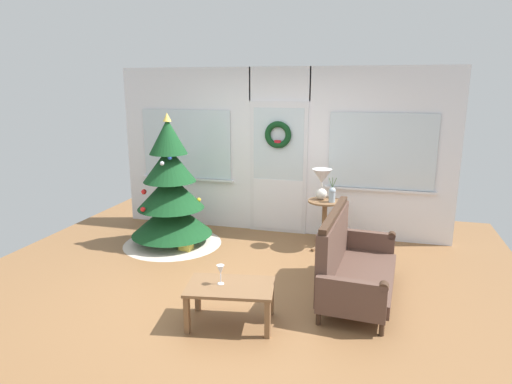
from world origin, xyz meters
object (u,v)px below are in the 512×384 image
flower_vase (332,194)px  table_lamp (322,180)px  side_table (325,214)px  christmas_tree (171,199)px  gift_box (186,246)px  settee_sofa (350,263)px  wine_glass (221,270)px  coffee_table (230,291)px

flower_vase → table_lamp: bearing=148.0°
table_lamp → side_table: bearing=-33.7°
christmas_tree → side_table: (2.17, 0.44, -0.19)m
gift_box → table_lamp: bearing=22.6°
christmas_tree → settee_sofa: 2.83m
side_table → table_lamp: (-0.06, 0.04, 0.49)m
wine_glass → christmas_tree: bearing=127.0°
wine_glass → gift_box: (-1.12, 1.66, -0.46)m
wine_glass → flower_vase: bearing=70.3°
table_lamp → coffee_table: (-0.56, -2.41, -0.64)m
christmas_tree → gift_box: (0.33, -0.26, -0.60)m
side_table → flower_vase: 0.34m
table_lamp → flower_vase: size_ratio=1.26×
settee_sofa → side_table: bearing=107.5°
gift_box → wine_glass: bearing=-56.1°
settee_sofa → table_lamp: size_ratio=3.70×
side_table → coffee_table: bearing=-104.7°
christmas_tree → table_lamp: (2.11, 0.48, 0.30)m
coffee_table → wine_glass: 0.23m
side_table → wine_glass: bearing=-107.0°
settee_sofa → gift_box: 2.43m
settee_sofa → gift_box: (-2.29, 0.74, -0.29)m
flower_vase → gift_box: size_ratio=2.08×
side_table → gift_box: size_ratio=4.13×
christmas_tree → wine_glass: 2.41m
table_lamp → flower_vase: bearing=-32.0°
christmas_tree → table_lamp: 2.19m
coffee_table → christmas_tree: bearing=128.8°
coffee_table → gift_box: (-1.22, 1.67, -0.26)m
settee_sofa → table_lamp: 1.68m
side_table → table_lamp: 0.49m
settee_sofa → table_lamp: table_lamp is taller
flower_vase → gift_box: (-1.94, -0.64, -0.73)m
christmas_tree → table_lamp: bearing=12.8°
christmas_tree → settee_sofa: bearing=-20.9°
settee_sofa → side_table: size_ratio=2.34×
christmas_tree → coffee_table: 2.50m
table_lamp → flower_vase: table_lamp is taller
christmas_tree → gift_box: 0.73m
settee_sofa → table_lamp: (-0.51, 1.48, 0.60)m
side_table → wine_glass: side_table is taller
side_table → coffee_table: size_ratio=0.76×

